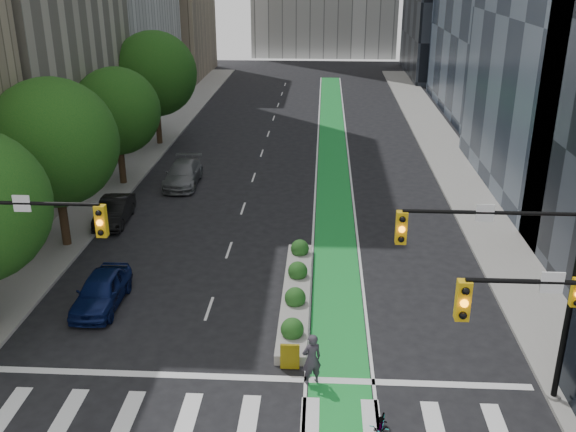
# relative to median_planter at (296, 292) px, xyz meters

# --- Properties ---
(ground) EXTENTS (160.00, 160.00, 0.00)m
(ground) POSITION_rel_median_planter_xyz_m (-1.20, -7.04, -0.37)
(ground) COLOR black
(ground) RESTS_ON ground
(sidewalk_left) EXTENTS (3.60, 90.00, 0.15)m
(sidewalk_left) POSITION_rel_median_planter_xyz_m (-13.00, 17.96, -0.30)
(sidewalk_left) COLOR gray
(sidewalk_left) RESTS_ON ground
(sidewalk_right) EXTENTS (3.60, 90.00, 0.15)m
(sidewalk_right) POSITION_rel_median_planter_xyz_m (10.60, 17.96, -0.30)
(sidewalk_right) COLOR gray
(sidewalk_right) RESTS_ON ground
(bike_lane_paint) EXTENTS (2.20, 70.00, 0.01)m
(bike_lane_paint) POSITION_rel_median_planter_xyz_m (1.80, 22.96, -0.37)
(bike_lane_paint) COLOR #1A9135
(bike_lane_paint) RESTS_ON ground
(tree_mid) EXTENTS (6.40, 6.40, 8.78)m
(tree_mid) POSITION_rel_median_planter_xyz_m (-12.20, 4.96, 5.20)
(tree_mid) COLOR black
(tree_mid) RESTS_ON ground
(tree_midfar) EXTENTS (5.60, 5.60, 7.76)m
(tree_midfar) POSITION_rel_median_planter_xyz_m (-12.20, 14.96, 4.57)
(tree_midfar) COLOR black
(tree_midfar) RESTS_ON ground
(tree_far) EXTENTS (6.60, 6.60, 9.00)m
(tree_far) POSITION_rel_median_planter_xyz_m (-12.20, 24.96, 5.32)
(tree_far) COLOR black
(tree_far) RESTS_ON ground
(signal_right) EXTENTS (5.82, 0.51, 7.20)m
(signal_right) POSITION_rel_median_planter_xyz_m (7.47, -6.57, 4.43)
(signal_right) COLOR black
(signal_right) RESTS_ON ground
(median_planter) EXTENTS (1.20, 10.26, 1.10)m
(median_planter) POSITION_rel_median_planter_xyz_m (0.00, 0.00, 0.00)
(median_planter) COLOR gray
(median_planter) RESTS_ON ground
(bicycle) EXTENTS (0.95, 1.79, 0.89)m
(bicycle) POSITION_rel_median_planter_xyz_m (3.00, -8.83, 0.07)
(bicycle) COLOR gray
(bicycle) RESTS_ON ground
(cyclist) EXTENTS (0.85, 0.73, 1.98)m
(cyclist) POSITION_rel_median_planter_xyz_m (0.80, -6.00, 0.62)
(cyclist) COLOR #38333D
(cyclist) RESTS_ON ground
(parked_car_left_near) EXTENTS (1.75, 4.35, 1.48)m
(parked_car_left_near) POSITION_rel_median_planter_xyz_m (-8.33, -1.05, 0.37)
(parked_car_left_near) COLOR #0C1748
(parked_car_left_near) RESTS_ON ground
(parked_car_left_mid) EXTENTS (1.77, 4.43, 1.43)m
(parked_car_left_mid) POSITION_rel_median_planter_xyz_m (-10.70, 8.33, 0.34)
(parked_car_left_mid) COLOR black
(parked_car_left_mid) RESTS_ON ground
(parked_car_left_far) EXTENTS (2.26, 5.23, 1.50)m
(parked_car_left_far) POSITION_rel_median_planter_xyz_m (-8.20, 15.19, 0.38)
(parked_car_left_far) COLOR slate
(parked_car_left_far) RESTS_ON ground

